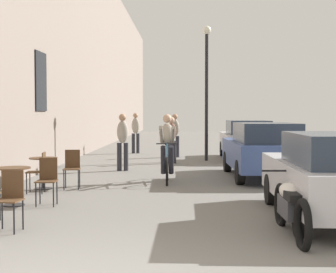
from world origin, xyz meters
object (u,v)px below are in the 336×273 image
object	(u,v)px
cafe_chair_mid_toward_wall	(47,178)
pedestrian_mid	(171,137)
street_lamp	(207,75)
parked_car_nearest	(333,175)
pedestrian_near	(123,139)
cafe_chair_far_toward_street	(39,169)
cafe_chair_near_toward_street	(10,196)
parked_car_second	(263,149)
parked_car_third	(247,139)
cafe_table_far	(43,166)
pedestrian_furthest	(136,131)
cafe_chair_far_toward_wall	(72,166)
pedestrian_far	(175,133)
cyclist_on_bicycle	(167,150)
cafe_table_mid	(13,178)
parked_motorcycle	(291,207)

from	to	relation	value
cafe_chair_mid_toward_wall	pedestrian_mid	bearing A→B (deg)	75.20
cafe_chair_mid_toward_wall	street_lamp	size ratio (longest dim) A/B	0.18
parked_car_nearest	pedestrian_near	bearing A→B (deg)	120.93
cafe_chair_far_toward_street	parked_car_nearest	size ratio (longest dim) A/B	0.22
cafe_chair_near_toward_street	parked_car_second	bearing A→B (deg)	53.31
pedestrian_near	parked_car_third	distance (m)	5.75
cafe_chair_far_toward_street	cafe_table_far	bearing A→B (deg)	97.08
cafe_table_far	pedestrian_furthest	world-z (taller)	pedestrian_furthest
pedestrian_furthest	parked_car_nearest	distance (m)	14.56
pedestrian_mid	cafe_chair_far_toward_wall	bearing A→B (deg)	-109.54
cafe_table_far	pedestrian_mid	distance (m)	6.75
pedestrian_far	pedestrian_mid	bearing A→B (deg)	-91.94
cafe_chair_far_toward_street	pedestrian_mid	bearing A→B (deg)	68.03
pedestrian_far	parked_car_nearest	bearing A→B (deg)	-77.03
cafe_chair_mid_toward_wall	cyclist_on_bicycle	world-z (taller)	cyclist_on_bicycle
cafe_chair_far_toward_street	pedestrian_far	xyz separation A→B (m)	(2.80, 9.20, 0.44)
parked_car_third	cafe_chair_far_toward_wall	bearing A→B (deg)	-122.90
cafe_table_mid	pedestrian_mid	bearing A→B (deg)	71.36
pedestrian_mid	street_lamp	size ratio (longest dim) A/B	0.33
parked_car_nearest	parked_motorcycle	xyz separation A→B (m)	(-0.89, -1.07, -0.33)
pedestrian_far	parked_motorcycle	bearing A→B (deg)	-81.88
cafe_chair_mid_toward_wall	cafe_chair_near_toward_street	bearing A→B (deg)	-89.81
pedestrian_near	pedestrian_furthest	xyz separation A→B (m)	(-0.24, 6.78, 0.01)
pedestrian_near	parked_car_second	world-z (taller)	pedestrian_near
parked_car_third	cyclist_on_bicycle	bearing A→B (deg)	-113.52
cafe_table_mid	cyclist_on_bicycle	size ratio (longest dim) A/B	0.41
cafe_chair_far_toward_street	pedestrian_mid	xyz separation A→B (m)	(2.72, 6.74, 0.39)
pedestrian_far	cafe_chair_mid_toward_wall	bearing A→B (deg)	-101.91
pedestrian_near	street_lamp	world-z (taller)	street_lamp
cafe_chair_mid_toward_wall	parked_car_third	xyz separation A→B (m)	(4.94, 9.74, 0.24)
parked_car_third	pedestrian_furthest	bearing A→B (deg)	147.15
cafe_chair_near_toward_street	cafe_table_mid	world-z (taller)	cafe_chair_near_toward_street
cafe_chair_far_toward_wall	cafe_table_far	bearing A→B (deg)	-173.34
cafe_chair_far_toward_wall	parked_car_second	bearing A→B (deg)	23.66
street_lamp	parked_car_nearest	bearing A→B (deg)	-81.52
cyclist_on_bicycle	pedestrian_mid	size ratio (longest dim) A/B	1.10
cafe_chair_mid_toward_wall	pedestrian_far	world-z (taller)	pedestrian_far
cafe_table_mid	parked_car_second	distance (m)	6.82
cafe_table_far	cyclist_on_bicycle	size ratio (longest dim) A/B	0.41
pedestrian_furthest	parked_motorcycle	world-z (taller)	pedestrian_furthest
cafe_chair_near_toward_street	pedestrian_mid	distance (m)	10.53
street_lamp	cafe_table_far	bearing A→B (deg)	-119.41
street_lamp	parked_car_third	world-z (taller)	street_lamp
cyclist_on_bicycle	parked_car_third	bearing A→B (deg)	66.48
cafe_chair_far_toward_wall	pedestrian_mid	xyz separation A→B (m)	(2.15, 6.05, 0.39)
cafe_table_mid	cafe_table_far	world-z (taller)	same
cafe_table_far	parked_motorcycle	xyz separation A→B (m)	(4.73, -4.36, -0.12)
pedestrian_near	pedestrian_mid	size ratio (longest dim) A/B	1.07
pedestrian_far	parked_car_nearest	size ratio (longest dim) A/B	0.43
parked_car_nearest	parked_car_third	world-z (taller)	parked_car_third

